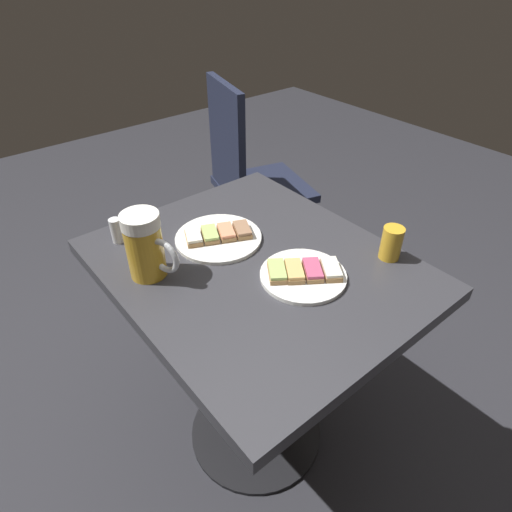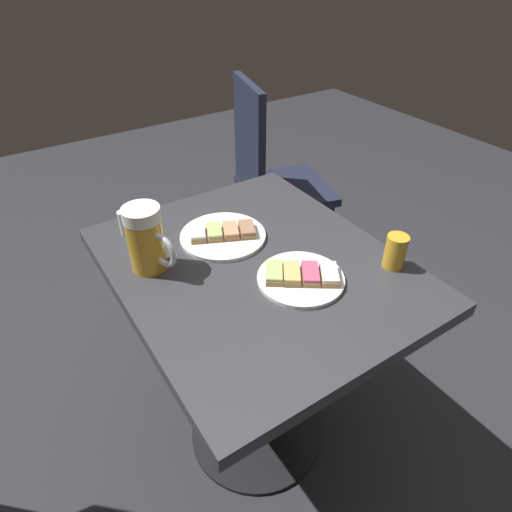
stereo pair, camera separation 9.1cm
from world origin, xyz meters
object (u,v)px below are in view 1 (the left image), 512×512
beer_glass_small (391,243)px  salt_shaker (116,231)px  cafe_chair (249,176)px  plate_far (218,237)px  beer_mug (146,246)px  plate_near (303,274)px

beer_glass_small → salt_shaker: beer_glass_small is taller
salt_shaker → cafe_chair: 0.91m
beer_glass_small → salt_shaker: bearing=135.0°
plate_far → beer_mug: beer_mug is taller
plate_near → beer_mug: size_ratio=1.25×
beer_mug → salt_shaker: (0.00, 0.18, -0.05)m
salt_shaker → beer_glass_small: bearing=-45.0°
plate_far → beer_glass_small: 0.44m
beer_mug → beer_glass_small: bearing=-32.6°
beer_mug → cafe_chair: cafe_chair is taller
plate_near → cafe_chair: bearing=59.1°
plate_near → beer_glass_small: beer_glass_small is taller
plate_near → plate_far: (-0.06, 0.26, -0.00)m
plate_near → cafe_chair: size_ratio=0.22×
beer_mug → cafe_chair: size_ratio=0.18×
salt_shaker → beer_mug: bearing=-90.3°
salt_shaker → cafe_chair: cafe_chair is taller
plate_far → beer_mug: (-0.21, -0.02, 0.07)m
beer_glass_small → salt_shaker: 0.70m
beer_mug → cafe_chair: bearing=37.7°
beer_glass_small → cafe_chair: 0.99m
salt_shaker → plate_far: bearing=-37.4°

